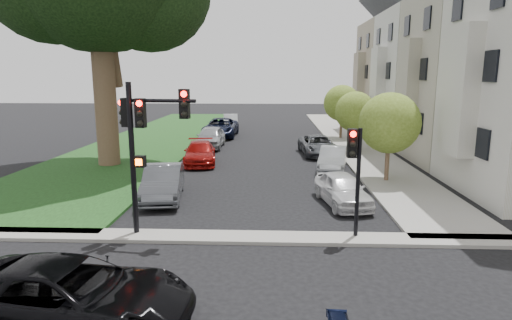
{
  "coord_description": "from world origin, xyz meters",
  "views": [
    {
      "loc": [
        0.66,
        -10.89,
        5.14
      ],
      "look_at": [
        0.0,
        5.0,
        2.0
      ],
      "focal_mm": 30.0,
      "sensor_mm": 36.0,
      "label": 1
    }
  ],
  "objects_px": {
    "traffic_signal_secondary": "(355,163)",
    "car_cross_near": "(69,296)",
    "small_tree_c": "(342,103)",
    "car_parked_9": "(231,121)",
    "car_parked_5": "(163,183)",
    "car_parked_8": "(221,128)",
    "small_tree_a": "(389,123)",
    "car_parked_7": "(210,137)",
    "traffic_signal_main": "(144,132)",
    "car_parked_6": "(200,153)",
    "small_tree_b": "(355,112)",
    "car_parked_0": "(342,189)",
    "car_parked_1": "(333,159)",
    "car_parked_2": "(318,145)"
  },
  "relations": [
    {
      "from": "traffic_signal_secondary",
      "to": "car_cross_near",
      "type": "bearing_deg",
      "value": -141.92
    },
    {
      "from": "small_tree_c",
      "to": "car_parked_9",
      "type": "xyz_separation_m",
      "value": [
        -9.89,
        7.71,
        -2.29
      ]
    },
    {
      "from": "car_parked_5",
      "to": "car_parked_8",
      "type": "distance_m",
      "value": 18.83
    },
    {
      "from": "small_tree_a",
      "to": "car_parked_7",
      "type": "xyz_separation_m",
      "value": [
        -10.12,
        9.93,
        -2.14
      ]
    },
    {
      "from": "small_tree_a",
      "to": "car_parked_8",
      "type": "bearing_deg",
      "value": 122.94
    },
    {
      "from": "traffic_signal_main",
      "to": "car_parked_6",
      "type": "relative_size",
      "value": 1.11
    },
    {
      "from": "small_tree_a",
      "to": "small_tree_c",
      "type": "distance_m",
      "value": 14.65
    },
    {
      "from": "small_tree_b",
      "to": "car_parked_8",
      "type": "height_order",
      "value": "small_tree_b"
    },
    {
      "from": "car_parked_6",
      "to": "small_tree_a",
      "type": "bearing_deg",
      "value": -30.66
    },
    {
      "from": "car_parked_8",
      "to": "car_cross_near",
      "type": "bearing_deg",
      "value": -88.29
    },
    {
      "from": "car_parked_0",
      "to": "car_parked_7",
      "type": "distance_m",
      "value": 15.61
    },
    {
      "from": "car_parked_1",
      "to": "car_parked_6",
      "type": "xyz_separation_m",
      "value": [
        -7.64,
        1.52,
        -0.0
      ]
    },
    {
      "from": "car_parked_1",
      "to": "car_parked_6",
      "type": "distance_m",
      "value": 7.79
    },
    {
      "from": "traffic_signal_main",
      "to": "car_parked_2",
      "type": "bearing_deg",
      "value": 64.58
    },
    {
      "from": "car_parked_8",
      "to": "small_tree_c",
      "type": "bearing_deg",
      "value": -4.0
    },
    {
      "from": "small_tree_c",
      "to": "traffic_signal_main",
      "type": "relative_size",
      "value": 0.89
    },
    {
      "from": "car_parked_6",
      "to": "small_tree_b",
      "type": "bearing_deg",
      "value": 16.91
    },
    {
      "from": "car_parked_7",
      "to": "small_tree_a",
      "type": "bearing_deg",
      "value": -44.32
    },
    {
      "from": "car_cross_near",
      "to": "car_parked_8",
      "type": "height_order",
      "value": "car_parked_8"
    },
    {
      "from": "small_tree_b",
      "to": "car_parked_8",
      "type": "distance_m",
      "value": 12.3
    },
    {
      "from": "car_parked_7",
      "to": "car_parked_1",
      "type": "bearing_deg",
      "value": -42.77
    },
    {
      "from": "small_tree_a",
      "to": "car_parked_7",
      "type": "bearing_deg",
      "value": 135.53
    },
    {
      "from": "small_tree_c",
      "to": "car_parked_6",
      "type": "distance_m",
      "value": 14.62
    },
    {
      "from": "traffic_signal_main",
      "to": "small_tree_b",
      "type": "bearing_deg",
      "value": 59.41
    },
    {
      "from": "car_parked_6",
      "to": "car_parked_9",
      "type": "bearing_deg",
      "value": 82.02
    },
    {
      "from": "car_parked_6",
      "to": "car_parked_8",
      "type": "xyz_separation_m",
      "value": [
        -0.16,
        11.38,
        0.14
      ]
    },
    {
      "from": "small_tree_c",
      "to": "car_parked_6",
      "type": "bearing_deg",
      "value": -133.3
    },
    {
      "from": "small_tree_c",
      "to": "car_parked_7",
      "type": "distance_m",
      "value": 11.37
    },
    {
      "from": "small_tree_a",
      "to": "small_tree_b",
      "type": "distance_m",
      "value": 8.73
    },
    {
      "from": "car_parked_2",
      "to": "car_parked_7",
      "type": "distance_m",
      "value": 7.99
    },
    {
      "from": "small_tree_a",
      "to": "car_parked_9",
      "type": "distance_m",
      "value": 24.55
    },
    {
      "from": "small_tree_c",
      "to": "traffic_signal_secondary",
      "type": "xyz_separation_m",
      "value": [
        -3.01,
        -22.21,
        -0.46
      ]
    },
    {
      "from": "car_parked_8",
      "to": "car_parked_9",
      "type": "distance_m",
      "value": 6.84
    },
    {
      "from": "car_parked_6",
      "to": "car_parked_8",
      "type": "distance_m",
      "value": 11.39
    },
    {
      "from": "car_parked_2",
      "to": "car_parked_6",
      "type": "relative_size",
      "value": 1.04
    },
    {
      "from": "traffic_signal_main",
      "to": "car_parked_8",
      "type": "distance_m",
      "value": 23.2
    },
    {
      "from": "car_parked_5",
      "to": "car_parked_7",
      "type": "xyz_separation_m",
      "value": [
        0.07,
        13.23,
        0.06
      ]
    },
    {
      "from": "car_parked_2",
      "to": "car_parked_8",
      "type": "bearing_deg",
      "value": 126.85
    },
    {
      "from": "small_tree_b",
      "to": "traffic_signal_secondary",
      "type": "relative_size",
      "value": 1.15
    },
    {
      "from": "small_tree_b",
      "to": "traffic_signal_main",
      "type": "height_order",
      "value": "traffic_signal_main"
    },
    {
      "from": "small_tree_a",
      "to": "small_tree_c",
      "type": "height_order",
      "value": "small_tree_c"
    },
    {
      "from": "car_parked_0",
      "to": "small_tree_c",
      "type": "bearing_deg",
      "value": 71.1
    },
    {
      "from": "car_parked_7",
      "to": "traffic_signal_main",
      "type": "bearing_deg",
      "value": -88.19
    },
    {
      "from": "car_parked_7",
      "to": "car_parked_9",
      "type": "bearing_deg",
      "value": 89.12
    },
    {
      "from": "car_parked_8",
      "to": "car_parked_9",
      "type": "height_order",
      "value": "car_parked_8"
    },
    {
      "from": "car_parked_8",
      "to": "car_parked_6",
      "type": "bearing_deg",
      "value": -88.22
    },
    {
      "from": "traffic_signal_secondary",
      "to": "car_parked_6",
      "type": "distance_m",
      "value": 13.7
    },
    {
      "from": "small_tree_b",
      "to": "small_tree_c",
      "type": "distance_m",
      "value": 5.92
    },
    {
      "from": "car_parked_8",
      "to": "car_parked_9",
      "type": "xyz_separation_m",
      "value": [
        0.17,
        6.83,
        -0.13
      ]
    },
    {
      "from": "small_tree_b",
      "to": "car_parked_6",
      "type": "xyz_separation_m",
      "value": [
        -9.9,
        -4.59,
        -2.09
      ]
    }
  ]
}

